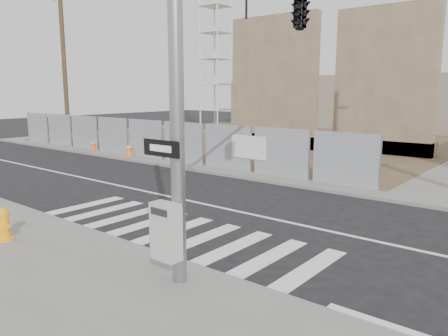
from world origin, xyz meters
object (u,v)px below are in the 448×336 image
Objects in this scene: fire_hydrant at (3,224)px; traffic_cone_d at (283,166)px; signal_pole at (266,37)px; crane_tower at (216,21)px; traffic_cone_b at (129,149)px; traffic_cone_a at (93,145)px; traffic_cone_c at (231,161)px.

fire_hydrant is 1.00× the size of traffic_cone_d.
signal_pole reaches higher than fire_hydrant.
crane_tower reaches higher than signal_pole.
traffic_cone_b is 9.34m from traffic_cone_d.
traffic_cone_d is (0.88, 11.13, -0.00)m from fire_hydrant.
traffic_cone_a is at bearing -178.21° from traffic_cone_d.
traffic_cone_a is 1.03× the size of traffic_cone_c.
traffic_cone_a is 10.26m from traffic_cone_c.
crane_tower is at bearing 108.89° from traffic_cone_b.
traffic_cone_c is 2.69m from traffic_cone_d.
crane_tower is 23.48× the size of traffic_cone_b.
traffic_cone_c is (10.85, -11.83, -8.58)m from crane_tower.
signal_pole is at bearing -61.66° from traffic_cone_d.
traffic_cone_b is (-8.44, 10.51, -0.02)m from fire_hydrant.
traffic_cone_c is at bearing 132.65° from signal_pole.
crane_tower is 27.21× the size of traffic_cone_c.
signal_pole is 18.77m from traffic_cone_a.
fire_hydrant is (-4.84, -3.79, -4.27)m from signal_pole.
traffic_cone_c is at bearing 1.53° from traffic_cone_a.
traffic_cone_d is (13.54, -11.71, -8.51)m from crane_tower.
traffic_cone_d reaches higher than traffic_cone_c.
fire_hydrant is 11.14m from traffic_cone_c.
fire_hydrant is at bearing -94.53° from traffic_cone_d.
traffic_cone_b is at bearing 136.02° from fire_hydrant.
traffic_cone_b reaches higher than traffic_cone_a.
signal_pole is 0.39× the size of crane_tower.
signal_pole is at bearing 45.30° from fire_hydrant.
signal_pole reaches higher than traffic_cone_b.
traffic_cone_d is (-3.96, 7.34, -4.27)m from signal_pole.
traffic_cone_c is at bearing -177.23° from traffic_cone_d.
traffic_cone_d reaches higher than traffic_cone_a.
traffic_cone_a is at bearing 157.68° from signal_pole.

